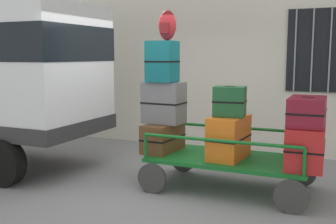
% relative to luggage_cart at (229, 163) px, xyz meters
% --- Properties ---
extents(ground_plane, '(40.00, 40.00, 0.00)m').
position_rel_luggage_cart_xyz_m(ground_plane, '(-1.00, -0.19, -0.39)').
color(ground_plane, gray).
extents(building_wall, '(12.00, 0.38, 5.00)m').
position_rel_luggage_cart_xyz_m(building_wall, '(-1.00, 2.56, 2.11)').
color(building_wall, silver).
rests_on(building_wall, ground).
extents(luggage_cart, '(2.30, 1.23, 0.47)m').
position_rel_luggage_cart_xyz_m(luggage_cart, '(0.00, 0.00, 0.00)').
color(luggage_cart, '#146023').
rests_on(luggage_cart, ground).
extents(cart_railing, '(2.18, 1.10, 0.37)m').
position_rel_luggage_cart_xyz_m(cart_railing, '(0.00, 0.00, 0.39)').
color(cart_railing, '#146023').
rests_on(cart_railing, luggage_cart).
extents(suitcase_left_bottom, '(0.46, 0.78, 0.43)m').
position_rel_luggage_cart_xyz_m(suitcase_left_bottom, '(-1.03, -0.02, 0.30)').
color(suitcase_left_bottom, brown).
rests_on(suitcase_left_bottom, luggage_cart).
extents(suitcase_left_middle, '(0.62, 0.44, 0.62)m').
position_rel_luggage_cart_xyz_m(suitcase_left_middle, '(-1.03, 0.02, 0.82)').
color(suitcase_left_middle, slate).
rests_on(suitcase_left_middle, suitcase_left_bottom).
extents(suitcase_left_top, '(0.43, 0.38, 0.61)m').
position_rel_luggage_cart_xyz_m(suitcase_left_top, '(-1.03, -0.04, 1.44)').
color(suitcase_left_top, '#0F5960').
rests_on(suitcase_left_top, suitcase_left_middle).
extents(suitcase_midleft_bottom, '(0.49, 0.78, 0.60)m').
position_rel_luggage_cart_xyz_m(suitcase_midleft_bottom, '(0.00, -0.04, 0.38)').
color(suitcase_midleft_bottom, orange).
rests_on(suitcase_midleft_bottom, luggage_cart).
extents(suitcase_midleft_middle, '(0.46, 0.36, 0.42)m').
position_rel_luggage_cart_xyz_m(suitcase_midleft_middle, '(0.00, -0.03, 0.89)').
color(suitcase_midleft_middle, '#194C28').
rests_on(suitcase_midleft_middle, suitcase_midleft_bottom).
extents(suitcase_center_bottom, '(0.51, 1.00, 0.55)m').
position_rel_luggage_cart_xyz_m(suitcase_center_bottom, '(1.03, 0.00, 0.35)').
color(suitcase_center_bottom, '#B21E1E').
rests_on(suitcase_center_bottom, luggage_cart).
extents(suitcase_center_middle, '(0.47, 0.77, 0.37)m').
position_rel_luggage_cart_xyz_m(suitcase_center_middle, '(1.03, -0.03, 0.81)').
color(suitcase_center_middle, maroon).
rests_on(suitcase_center_middle, suitcase_center_bottom).
extents(backpack, '(0.27, 0.22, 0.44)m').
position_rel_luggage_cart_xyz_m(backpack, '(-0.98, 0.04, 1.96)').
color(backpack, maroon).
rests_on(backpack, suitcase_left_top).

